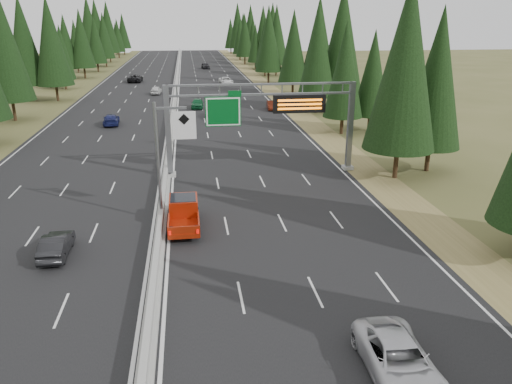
% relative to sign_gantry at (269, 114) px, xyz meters
% --- Properties ---
extents(road, '(32.00, 260.00, 0.08)m').
position_rel_sign_gantry_xyz_m(road, '(-8.92, 45.12, -5.23)').
color(road, black).
rests_on(road, ground).
extents(shoulder_right, '(3.60, 260.00, 0.06)m').
position_rel_sign_gantry_xyz_m(shoulder_right, '(8.88, 45.12, -5.24)').
color(shoulder_right, olive).
rests_on(shoulder_right, ground).
extents(shoulder_left, '(3.60, 260.00, 0.06)m').
position_rel_sign_gantry_xyz_m(shoulder_left, '(-26.72, 45.12, -5.24)').
color(shoulder_left, '#4C4E24').
rests_on(shoulder_left, ground).
extents(median_barrier, '(0.70, 260.00, 0.85)m').
position_rel_sign_gantry_xyz_m(median_barrier, '(-8.92, 45.12, -4.85)').
color(median_barrier, '#969690').
rests_on(median_barrier, road).
extents(sign_gantry, '(16.75, 0.98, 7.80)m').
position_rel_sign_gantry_xyz_m(sign_gantry, '(0.00, 0.00, 0.00)').
color(sign_gantry, slate).
rests_on(sign_gantry, road).
extents(hov_sign_pole, '(2.80, 0.50, 8.00)m').
position_rel_sign_gantry_xyz_m(hov_sign_pole, '(-8.33, -9.92, -0.54)').
color(hov_sign_pole, slate).
rests_on(hov_sign_pole, road).
extents(tree_row_right, '(11.83, 240.36, 17.94)m').
position_rel_sign_gantry_xyz_m(tree_row_right, '(13.27, 39.46, 3.68)').
color(tree_row_right, black).
rests_on(tree_row_right, ground).
extents(tree_row_left, '(11.63, 240.72, 18.93)m').
position_rel_sign_gantry_xyz_m(tree_row_left, '(-31.08, 34.55, 4.04)').
color(tree_row_left, black).
rests_on(tree_row_left, ground).
extents(silver_minivan, '(2.53, 5.26, 1.45)m').
position_rel_sign_gantry_xyz_m(silver_minivan, '(0.66, -26.88, -4.47)').
color(silver_minivan, silver).
rests_on(silver_minivan, road).
extents(red_pickup, '(1.95, 5.47, 1.78)m').
position_rel_sign_gantry_xyz_m(red_pickup, '(-7.42, -10.83, -4.20)').
color(red_pickup, black).
rests_on(red_pickup, road).
extents(car_ahead_green, '(1.99, 4.36, 1.45)m').
position_rel_sign_gantry_xyz_m(car_ahead_green, '(-5.38, 34.25, -4.46)').
color(car_ahead_green, '#14592F').
rests_on(car_ahead_green, road).
extents(car_ahead_dkred, '(1.64, 3.97, 1.28)m').
position_rel_sign_gantry_xyz_m(car_ahead_dkred, '(5.58, 31.45, -4.55)').
color(car_ahead_dkred, '#591A0C').
rests_on(car_ahead_dkred, road).
extents(car_ahead_dkgrey, '(2.22, 4.84, 1.37)m').
position_rel_sign_gantry_xyz_m(car_ahead_dkgrey, '(-3.18, 26.13, -4.50)').
color(car_ahead_dkgrey, black).
rests_on(car_ahead_dkgrey, road).
extents(car_ahead_white, '(2.97, 5.50, 1.47)m').
position_rel_sign_gantry_xyz_m(car_ahead_white, '(1.16, 61.76, -4.46)').
color(car_ahead_white, white).
rests_on(car_ahead_white, road).
extents(car_ahead_far, '(2.34, 4.85, 1.60)m').
position_rel_sign_gantry_xyz_m(car_ahead_far, '(-1.64, 95.66, -4.39)').
color(car_ahead_far, black).
rests_on(car_ahead_far, road).
extents(car_onc_near, '(1.46, 3.99, 1.31)m').
position_rel_sign_gantry_xyz_m(car_onc_near, '(-14.70, -14.38, -4.54)').
color(car_onc_near, black).
rests_on(car_onc_near, road).
extents(car_onc_blue, '(2.25, 4.80, 1.35)m').
position_rel_sign_gantry_xyz_m(car_onc_blue, '(-16.60, 23.24, -4.51)').
color(car_onc_blue, navy).
rests_on(car_onc_blue, road).
extents(car_onc_white, '(2.10, 4.31, 1.42)m').
position_rel_sign_gantry_xyz_m(car_onc_white, '(-12.28, 49.92, -4.48)').
color(car_onc_white, silver).
rests_on(car_onc_white, road).
extents(car_onc_far, '(2.93, 6.03, 1.65)m').
position_rel_sign_gantry_xyz_m(car_onc_far, '(-17.63, 68.60, -4.36)').
color(car_onc_far, black).
rests_on(car_onc_far, road).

